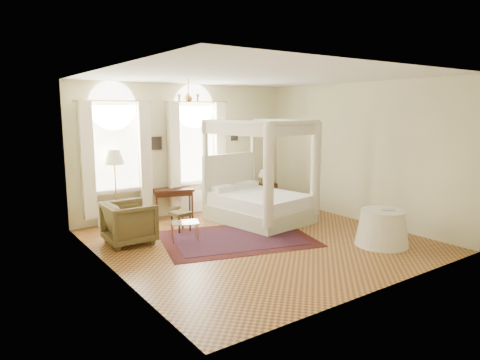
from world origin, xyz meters
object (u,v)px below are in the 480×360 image
object	(u,v)px
armchair	(129,223)
floor_lamp	(114,161)
canopy_bed	(260,198)
stool	(181,215)
coffee_table	(185,224)
writing_desk	(174,193)
side_table	(382,228)
nightstand	(267,195)

from	to	relation	value
armchair	floor_lamp	xyz separation A→B (m)	(0.22, 1.39, 1.10)
canopy_bed	stool	distance (m)	2.00
canopy_bed	coffee_table	distance (m)	2.27
canopy_bed	writing_desk	bearing A→B (deg)	136.29
canopy_bed	writing_desk	distance (m)	2.15
canopy_bed	writing_desk	size ratio (longest dim) A/B	2.29
stool	side_table	distance (m)	4.24
canopy_bed	coffee_table	xyz separation A→B (m)	(-2.23, -0.37, -0.20)
writing_desk	armchair	world-z (taller)	armchair
writing_desk	side_table	size ratio (longest dim) A/B	1.05
stool	armchair	distance (m)	1.26
canopy_bed	nightstand	world-z (taller)	canopy_bed
nightstand	floor_lamp	world-z (taller)	floor_lamp
writing_desk	stool	world-z (taller)	writing_desk
nightstand	side_table	distance (m)	3.98
nightstand	floor_lamp	bearing A→B (deg)	174.65
coffee_table	stool	bearing A→B (deg)	69.01
side_table	armchair	bearing A→B (deg)	143.92
writing_desk	armchair	size ratio (longest dim) A/B	1.17
writing_desk	side_table	bearing A→B (deg)	-61.16
writing_desk	side_table	distance (m)	4.98
nightstand	floor_lamp	size ratio (longest dim) A/B	0.38
nightstand	floor_lamp	distance (m)	4.29
stool	canopy_bed	bearing A→B (deg)	-8.36
canopy_bed	armchair	distance (m)	3.22
writing_desk	floor_lamp	world-z (taller)	floor_lamp
nightstand	coffee_table	xyz separation A→B (m)	(-3.33, -1.47, 0.02)
writing_desk	canopy_bed	bearing A→B (deg)	-43.71
nightstand	coffee_table	world-z (taller)	nightstand
stool	coffee_table	size ratio (longest dim) A/B	0.64
stool	side_table	xyz separation A→B (m)	(2.82, -3.16, -0.02)
floor_lamp	side_table	bearing A→B (deg)	-48.55
canopy_bed	nightstand	bearing A→B (deg)	45.04
stool	armchair	bearing A→B (deg)	-170.94
coffee_table	side_table	xyz separation A→B (m)	(3.07, -2.50, -0.01)
writing_desk	stool	size ratio (longest dim) A/B	2.48
canopy_bed	nightstand	xyz separation A→B (m)	(1.10, 1.10, -0.22)
stool	floor_lamp	world-z (taller)	floor_lamp
canopy_bed	writing_desk	xyz separation A→B (m)	(-1.55, 1.49, 0.07)
canopy_bed	floor_lamp	xyz separation A→B (m)	(-3.00, 1.49, 0.97)
writing_desk	armchair	distance (m)	2.18
nightstand	stool	xyz separation A→B (m)	(-3.07, -0.81, 0.03)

